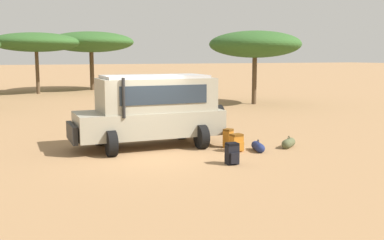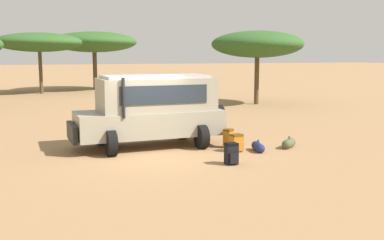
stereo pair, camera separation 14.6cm
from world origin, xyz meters
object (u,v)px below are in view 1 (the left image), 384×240
Objects in this scene: backpack_beside_front_wheel at (228,139)px; backpack_near_rear_wheel at (232,154)px; acacia_tree_distant_right at (255,44)px; safari_vehicle at (152,109)px; backpack_cluster_center at (237,143)px; acacia_tree_far_right at (91,42)px; duffel_bag_low_black_case at (258,147)px; duffel_bag_soft_canvas at (288,143)px; acacia_tree_right_mid at (36,42)px.

backpack_near_rear_wheel is at bearing -116.11° from backpack_beside_front_wheel.
safari_vehicle is at bearing -135.38° from acacia_tree_distant_right.
acacia_tree_far_right reaches higher than backpack_cluster_center.
acacia_tree_far_right reaches higher than duffel_bag_low_black_case.
backpack_beside_front_wheel is 1.03× the size of backpack_near_rear_wheel.
acacia_tree_right_mid reaches higher than duffel_bag_soft_canvas.
backpack_beside_front_wheel is at bearing 85.09° from backpack_cluster_center.
backpack_near_rear_wheel reaches higher than backpack_cluster_center.
acacia_tree_far_right is (4.95, 2.38, 0.15)m from acacia_tree_right_mid.
duffel_bag_low_black_case is (0.61, -0.89, -0.17)m from backpack_beside_front_wheel.
acacia_tree_right_mid is 5.49m from acacia_tree_far_right.
backpack_cluster_center is 29.15m from acacia_tree_far_right.
safari_vehicle is at bearing -86.68° from acacia_tree_right_mid.
duffel_bag_soft_canvas is at bearing -26.58° from safari_vehicle.
safari_vehicle is 0.76× the size of acacia_tree_right_mid.
backpack_cluster_center is 0.92× the size of backpack_near_rear_wheel.
backpack_near_rear_wheel is 2.07m from duffel_bag_low_black_case.
duffel_bag_soft_canvas reaches higher than duffel_bag_low_black_case.
duffel_bag_soft_canvas is (1.92, -0.17, -0.13)m from backpack_cluster_center.
acacia_tree_far_right is (3.52, 26.94, 3.03)m from safari_vehicle.
acacia_tree_far_right reaches higher than backpack_beside_front_wheel.
acacia_tree_far_right is at bearing 82.55° from safari_vehicle.
backpack_near_rear_wheel is 3.18m from duffel_bag_soft_canvas.
safari_vehicle is 0.68× the size of acacia_tree_far_right.
acacia_tree_distant_right is (10.51, 10.38, 2.51)m from safari_vehicle.
acacia_tree_right_mid reaches higher than backpack_beside_front_wheel.
acacia_tree_far_right reaches higher than acacia_tree_right_mid.
acacia_tree_right_mid is (-4.31, 26.70, 4.03)m from duffel_bag_low_black_case.
acacia_tree_right_mid is at bearing 93.32° from safari_vehicle.
duffel_bag_soft_canvas is (1.86, -0.83, -0.16)m from backpack_beside_front_wheel.
duffel_bag_soft_canvas is at bearing 24.12° from backpack_near_rear_wheel.
acacia_tree_far_right reaches higher than safari_vehicle.
acacia_tree_distant_right is at bearing -67.11° from acacia_tree_far_right.
acacia_tree_right_mid is 18.55m from acacia_tree_distant_right.
acacia_tree_far_right is 17.99m from acacia_tree_distant_right.
backpack_cluster_center is 0.07× the size of acacia_tree_far_right.
duffel_bag_low_black_case is 27.34m from acacia_tree_right_mid.
backpack_near_rear_wheel is at bearing -94.32° from acacia_tree_far_right.
duffel_bag_low_black_case is (2.89, -2.13, -1.15)m from safari_vehicle.
acacia_tree_distant_right is at bearing 58.63° from duffel_bag_low_black_case.
backpack_beside_front_wheel is at bearing -81.84° from acacia_tree_right_mid.
duffel_bag_low_black_case is at bearing -80.83° from acacia_tree_right_mid.
acacia_tree_right_mid is at bearing 95.44° from backpack_near_rear_wheel.
safari_vehicle is 3.09m from backpack_cluster_center.
acacia_tree_far_right is at bearing 88.75° from duffel_bag_low_black_case.
safari_vehicle is 6.44× the size of duffel_bag_low_black_case.
safari_vehicle is at bearing 110.13° from backpack_near_rear_wheel.
safari_vehicle is 24.77m from acacia_tree_right_mid.
safari_vehicle reaches higher than duffel_bag_low_black_case.
backpack_beside_front_wheel is 0.66m from backpack_cluster_center.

